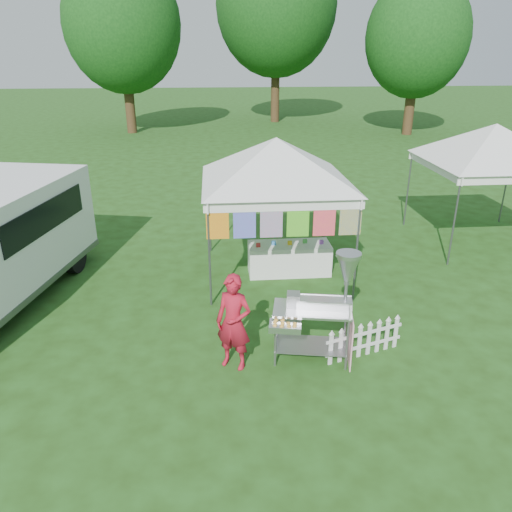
{
  "coord_description": "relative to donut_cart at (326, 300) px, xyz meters",
  "views": [
    {
      "loc": [
        -1.29,
        -6.64,
        4.68
      ],
      "look_at": [
        -0.56,
        1.86,
        1.1
      ],
      "focal_mm": 35.0,
      "sensor_mm": 36.0,
      "label": 1
    }
  ],
  "objects": [
    {
      "name": "canopy_right",
      "position": [
        5.14,
        4.95,
        1.9
      ],
      "size": [
        4.24,
        4.24,
        3.45
      ],
      "color": "#59595E",
      "rests_on": "ground"
    },
    {
      "name": "picket_fence",
      "position": [
        0.69,
        0.05,
        -0.81
      ],
      "size": [
        1.37,
        0.48,
        0.56
      ],
      "rotation": [
        0.0,
        0.0,
        0.32
      ],
      "color": "white",
      "rests_on": "ground"
    },
    {
      "name": "tree_right",
      "position": [
        9.64,
        21.95,
        4.09
      ],
      "size": [
        5.6,
        5.6,
        8.42
      ],
      "color": "#361F13",
      "rests_on": "ground"
    },
    {
      "name": "display_table",
      "position": [
        -0.04,
        3.41,
        -0.75
      ],
      "size": [
        1.8,
        0.7,
        0.68
      ],
      "primitive_type": "cube",
      "color": "white",
      "rests_on": "ground"
    },
    {
      "name": "canopy_main",
      "position": [
        -0.36,
        3.44,
        1.89
      ],
      "size": [
        4.24,
        4.24,
        3.45
      ],
      "color": "#59595E",
      "rests_on": "ground"
    },
    {
      "name": "vendor",
      "position": [
        -1.42,
        -0.04,
        -0.31
      ],
      "size": [
        0.68,
        0.59,
        1.57
      ],
      "primitive_type": "imported",
      "rotation": [
        0.0,
        0.0,
        -0.47
      ],
      "color": "#AB1528",
      "rests_on": "ground"
    },
    {
      "name": "ground",
      "position": [
        -0.36,
        -0.05,
        -1.09
      ],
      "size": [
        120.0,
        120.0,
        0.0
      ],
      "primitive_type": "plane",
      "color": "#224012",
      "rests_on": "ground"
    },
    {
      "name": "tree_mid",
      "position": [
        2.64,
        27.95,
        6.04
      ],
      "size": [
        7.6,
        7.6,
        11.52
      ],
      "color": "#361F13",
      "rests_on": "ground"
    },
    {
      "name": "tree_left",
      "position": [
        -6.36,
        23.95,
        4.74
      ],
      "size": [
        6.4,
        6.4,
        9.53
      ],
      "color": "#361F13",
      "rests_on": "ground"
    },
    {
      "name": "donut_cart",
      "position": [
        0.0,
        0.0,
        0.0
      ],
      "size": [
        1.46,
        0.9,
        1.86
      ],
      "rotation": [
        0.0,
        0.0,
        -0.19
      ],
      "color": "gray",
      "rests_on": "ground"
    }
  ]
}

